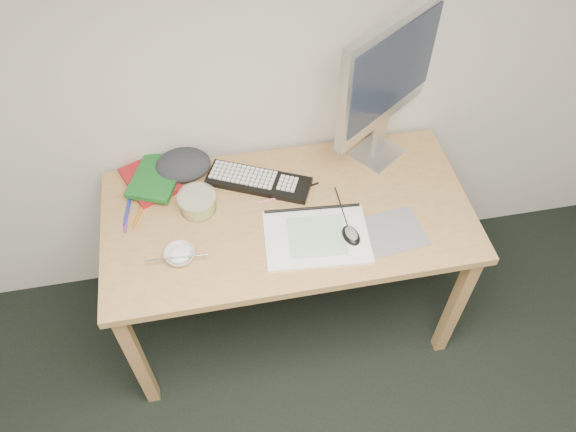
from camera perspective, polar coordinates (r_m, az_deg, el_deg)
name	(u,v)px	position (r m, az deg, el deg)	size (l,w,h in m)	color
desk	(288,226)	(2.19, 0.00, -1.05)	(1.40, 0.70, 0.75)	tan
mousepad	(394,231)	(2.11, 10.73, -1.54)	(0.21, 0.19, 0.00)	gray
sketchpad	(317,237)	(2.05, 2.92, -2.13)	(0.38, 0.27, 0.01)	white
keyboard	(259,182)	(2.22, -2.99, 3.52)	(0.41, 0.13, 0.02)	black
monitor	(390,75)	(2.13, 10.28, 13.91)	(0.46, 0.34, 0.63)	silver
mouse	(351,234)	(2.05, 6.44, -1.80)	(0.06, 0.09, 0.03)	black
rice_bowl	(180,255)	(2.03, -10.92, -3.93)	(0.11, 0.11, 0.03)	silver
chopsticks	(176,258)	(2.00, -11.28, -4.18)	(0.02, 0.02, 0.21)	#AAABAD
fruit_tub	(198,203)	(2.14, -9.18, 1.36)	(0.15, 0.15, 0.07)	gold
book_red	(150,180)	(2.29, -13.80, 3.59)	(0.18, 0.23, 0.02)	maroon
book_green	(156,177)	(2.27, -13.24, 3.83)	(0.17, 0.24, 0.02)	#165B20
cloth_lump	(183,165)	(2.29, -10.61, 5.13)	(0.18, 0.15, 0.08)	#27292E
pencil_pink	(280,197)	(2.18, -0.80, 1.92)	(0.01, 0.01, 0.19)	pink
pencil_tan	(297,211)	(2.13, 0.90, 0.50)	(0.01, 0.01, 0.17)	tan
pencil_black	(296,191)	(2.20, 0.79, 2.60)	(0.01, 0.01, 0.20)	black
marker_blue	(128,210)	(2.22, -15.99, 0.57)	(0.01, 0.01, 0.14)	#1F2EAC
marker_orange	(139,213)	(2.19, -14.88, 0.27)	(0.01, 0.01, 0.13)	#C76F17
marker_purple	(126,219)	(2.19, -16.11, -0.33)	(0.01, 0.01, 0.12)	purple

